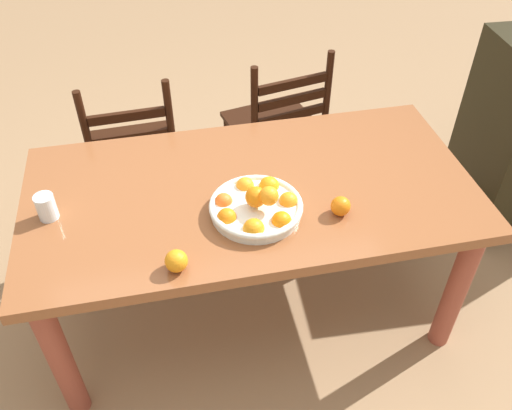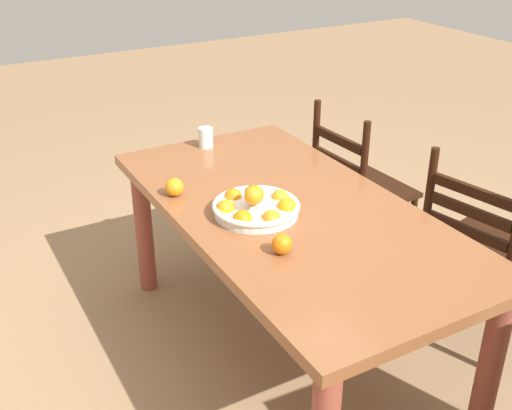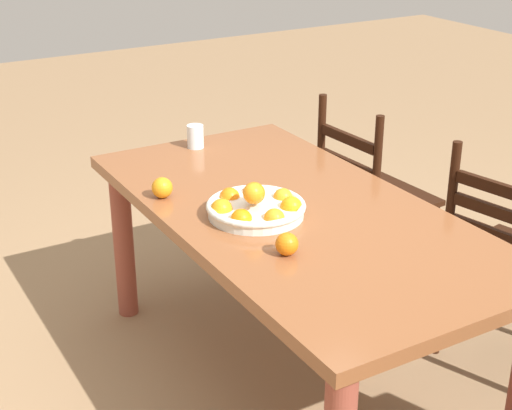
{
  "view_description": "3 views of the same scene",
  "coord_description": "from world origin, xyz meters",
  "views": [
    {
      "loc": [
        -0.31,
        -1.57,
        2.08
      ],
      "look_at": [
        -0.01,
        -0.15,
        0.77
      ],
      "focal_mm": 37.7,
      "sensor_mm": 36.0,
      "label": 1
    },
    {
      "loc": [
        1.89,
        -1.21,
        1.88
      ],
      "look_at": [
        -0.01,
        -0.15,
        0.77
      ],
      "focal_mm": 44.01,
      "sensor_mm": 36.0,
      "label": 2
    },
    {
      "loc": [
        2.09,
        -1.37,
        1.84
      ],
      "look_at": [
        -0.01,
        -0.15,
        0.77
      ],
      "focal_mm": 54.2,
      "sensor_mm": 36.0,
      "label": 3
    }
  ],
  "objects": [
    {
      "name": "chair_near_window",
      "position": [
        -0.46,
        0.73,
        0.44
      ],
      "size": [
        0.46,
        0.46,
        0.91
      ],
      "rotation": [
        0.0,
        0.0,
        3.19
      ],
      "color": "black",
      "rests_on": "ground"
    },
    {
      "name": "orange_loose_0",
      "position": [
        -0.32,
        -0.36,
        0.77
      ],
      "size": [
        0.08,
        0.08,
        0.08
      ],
      "primitive_type": "sphere",
      "color": "orange",
      "rests_on": "dining_table"
    },
    {
      "name": "dining_table",
      "position": [
        0.0,
        0.0,
        0.63
      ],
      "size": [
        1.75,
        0.89,
        0.73
      ],
      "color": "brown",
      "rests_on": "ground"
    },
    {
      "name": "fruit_bowl",
      "position": [
        -0.01,
        -0.15,
        0.77
      ],
      "size": [
        0.34,
        0.34,
        0.14
      ],
      "color": "silver",
      "rests_on": "dining_table"
    },
    {
      "name": "orange_loose_1",
      "position": [
        0.29,
        -0.21,
        0.77
      ],
      "size": [
        0.07,
        0.07,
        0.07
      ],
      "primitive_type": "sphere",
      "color": "orange",
      "rests_on": "dining_table"
    },
    {
      "name": "chair_by_cabinet",
      "position": [
        0.31,
        0.81,
        0.44
      ],
      "size": [
        0.54,
        0.54,
        0.92
      ],
      "rotation": [
        0.0,
        0.0,
        3.35
      ],
      "color": "black",
      "rests_on": "ground"
    },
    {
      "name": "drinking_glass",
      "position": [
        -0.75,
        -0.01,
        0.78
      ],
      "size": [
        0.07,
        0.07,
        0.1
      ],
      "primitive_type": "cylinder",
      "color": "silver",
      "rests_on": "dining_table"
    },
    {
      "name": "ground_plane",
      "position": [
        0.0,
        0.0,
        0.0
      ],
      "size": [
        12.0,
        12.0,
        0.0
      ],
      "primitive_type": "plane",
      "color": "#957451"
    }
  ]
}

